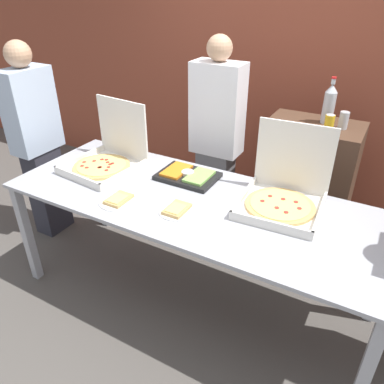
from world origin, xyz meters
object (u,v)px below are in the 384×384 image
Objects in this scene: soda_bottle at (329,103)px; paper_plate_front_right at (177,210)px; soda_can_colored at (329,123)px; person_guest_plaid at (37,141)px; soda_can_silver at (344,120)px; pizza_box_near_right at (107,157)px; pizza_box_far_left at (284,193)px; paper_plate_front_center at (119,200)px; person_guest_cap at (216,143)px; veggie_tray at (188,175)px.

paper_plate_front_right is at bearing -115.36° from soda_bottle.
soda_bottle is at bearing 105.49° from soda_can_colored.
soda_can_silver is at bearing 110.00° from person_guest_plaid.
pizza_box_far_left is at bearing 10.71° from pizza_box_near_right.
paper_plate_front_center is 1.67m from soda_can_silver.
paper_plate_front_center is 0.14× the size of person_guest_cap.
paper_plate_front_center is at bearing -156.56° from pizza_box_far_left.
soda_can_silver is at bearing 36.39° from pizza_box_near_right.
paper_plate_front_right is 0.55× the size of veggie_tray.
soda_can_silver and soda_can_colored have the same top height.
veggie_tray is 0.24× the size of person_guest_plaid.
soda_can_silver is 0.07× the size of person_guest_cap.
paper_plate_front_center is at bearing 80.35° from person_guest_cap.
veggie_tray is (0.23, 0.49, 0.01)m from paper_plate_front_center.
person_guest_plaid is at bearing -177.53° from pizza_box_near_right.
person_guest_plaid reaches higher than soda_can_colored.
paper_plate_front_right is 0.13× the size of person_guest_cap.
soda_can_silver is at bearing -29.13° from soda_bottle.
veggie_tray is at bearing 65.16° from paper_plate_front_center.
soda_can_colored reaches higher than paper_plate_front_right.
person_guest_cap is at bearing 138.60° from pizza_box_far_left.
pizza_box_far_left reaches higher than paper_plate_front_right.
pizza_box_near_right is 1.59× the size of soda_bottle.
paper_plate_front_right is at bearing 11.90° from paper_plate_front_center.
soda_can_silver is 0.07× the size of person_guest_plaid.
pizza_box_near_right is 0.32× the size of person_guest_plaid.
person_guest_plaid is at bearing 25.32° from person_guest_cap.
person_guest_cap is (-0.74, 0.58, -0.03)m from pizza_box_far_left.
pizza_box_far_left is 0.94m from person_guest_cap.
soda_can_silver is 0.97m from person_guest_cap.
pizza_box_far_left reaches higher than veggie_tray.
pizza_box_far_left is 0.90m from soda_bottle.
person_guest_cap reaches higher than soda_can_silver.
paper_plate_front_center is 0.54m from veggie_tray.
soda_can_colored is at bearing 38.23° from veggie_tray.
person_guest_cap is at bearing -175.63° from soda_can_colored.
pizza_box_near_right is 2.37× the size of paper_plate_front_right.
paper_plate_front_right is 1.39m from soda_can_silver.
soda_bottle is 2.72× the size of soda_can_silver.
paper_plate_front_right is 1.82× the size of soda_can_colored.
person_guest_plaid is at bearing -162.10° from soda_can_colored.
person_guest_cap is (0.56, 0.69, -0.03)m from pizza_box_near_right.
veggie_tray is at bearing 93.71° from person_guest_plaid.
paper_plate_front_center is 0.61× the size of veggie_tray.
pizza_box_far_left is 4.23× the size of soda_can_silver.
soda_can_colored is 0.07× the size of person_guest_plaid.
soda_can_silver is 0.14m from soda_can_colored.
paper_plate_front_center is at bearing -36.78° from pizza_box_near_right.
paper_plate_front_center is at bearing -132.43° from soda_can_colored.
person_guest_plaid is at bearing -157.25° from soda_bottle.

